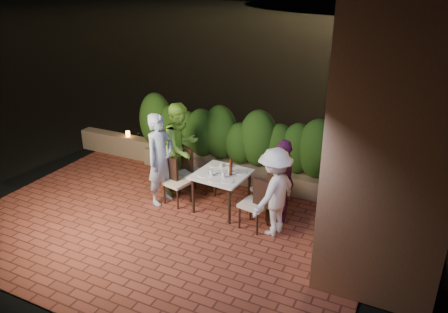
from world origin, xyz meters
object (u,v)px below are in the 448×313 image
Objects in this scene: chair_right_back at (268,189)px; bowl at (227,166)px; chair_right_front at (254,203)px; diner_purple at (283,180)px; chair_left_back at (192,172)px; beer_bottle at (231,167)px; dining_table at (222,191)px; chair_left_front at (177,181)px; diner_white at (274,192)px; diner_blue at (160,159)px; parapet_lamp at (128,134)px; diner_green at (181,148)px.

bowl is at bearing 21.41° from chair_right_back.
diner_purple is (0.34, 0.51, 0.30)m from chair_right_front.
chair_left_back reaches higher than chair_right_front.
dining_table is at bearing -174.96° from beer_bottle.
chair_left_front is 0.60× the size of diner_white.
dining_table is 0.60× the size of diner_white.
chair_left_front is at bearing -74.90° from chair_left_back.
chair_right_front is at bearing -46.54° from diner_purple.
chair_left_back is at bearing 165.34° from beer_bottle.
diner_blue reaches higher than parapet_lamp.
bowl is at bearing -80.56° from diner_green.
dining_table is 6.68× the size of parapet_lamp.
diner_white is 0.52m from diner_purple.
diner_blue is at bearing 7.09° from chair_right_front.
chair_right_front is at bearing -37.72° from bowl.
chair_right_back is 0.66× the size of diner_white.
chair_right_back is at bearing -6.45° from bowl.
chair_left_back reaches higher than bowl.
chair_left_back is at bearing 26.26° from chair_right_back.
diner_purple reaches higher than chair_left_back.
chair_right_back is at bearing -110.44° from diner_purple.
diner_blue reaches higher than beer_bottle.
bowl is 0.16× the size of chair_left_back.
beer_bottle is at bearing -92.64° from diner_purple.
chair_left_front is at bearing -32.90° from parapet_lamp.
bowl is (-0.22, 0.31, -0.14)m from beer_bottle.
diner_green is at bearing -92.38° from diner_white.
parapet_lamp is at bearing -95.92° from diner_white.
diner_green reaches higher than parapet_lamp.
dining_table is at bearing -82.83° from bowl.
diner_green is at bearing 164.27° from beer_bottle.
diner_white reaches higher than chair_left_back.
beer_bottle is 0.34× the size of chair_right_front.
chair_right_back is at bearing -135.75° from diner_white.
beer_bottle is 0.41m from bowl.
diner_purple is 11.06× the size of parapet_lamp.
diner_purple is 4.50m from parapet_lamp.
chair_left_front is 0.51× the size of diner_green.
chair_right_front reaches higher than parapet_lamp.
diner_blue reaches higher than bowl.
chair_right_back is at bearing 24.14° from chair_left_back.
chair_right_back is at bearing 14.89° from dining_table.
chair_right_front reaches higher than bowl.
chair_right_back is at bearing -82.26° from diner_green.
diner_purple is at bearing 9.30° from dining_table.
diner_green reaches higher than chair_left_back.
dining_table is 6.04× the size of bowl.
bowl is 1.02m from chair_left_front.
beer_bottle is 1.16m from chair_left_front.
diner_white is (1.95, -0.60, 0.29)m from chair_left_back.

